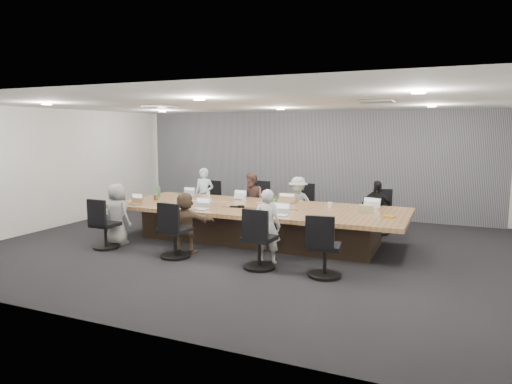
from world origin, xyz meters
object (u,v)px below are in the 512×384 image
at_px(laptop_4, 134,204).
at_px(bottle_green_left, 159,192).
at_px(laptop_0, 193,195).
at_px(laptop_1, 243,198).
at_px(chair_6, 259,243).
at_px(person_3, 376,209).
at_px(chair_4, 105,229).
at_px(person_4, 117,214).
at_px(laptop_5, 200,209).
at_px(person_2, 298,204).
at_px(stapler, 241,207).
at_px(chair_2, 302,209).
at_px(chair_7, 325,251).
at_px(canvas_bag, 366,209).
at_px(snack_packet, 389,217).
at_px(person_5, 185,222).
at_px(person_1, 253,200).
at_px(chair_3, 378,217).
at_px(chair_0, 211,204).
at_px(person_6, 267,226).
at_px(bottle_clear, 208,197).
at_px(mug_brown, 156,198).
at_px(laptop_3, 372,207).
at_px(bottle_green_right, 276,202).
at_px(person_0, 204,195).
at_px(conference_table, 258,222).
at_px(laptop_6, 278,215).
at_px(chair_1, 258,206).
at_px(chair_5, 175,234).

height_order(laptop_4, bottle_green_left, bottle_green_left).
distance_m(laptop_0, laptop_1, 1.33).
bearing_deg(chair_6, person_3, 70.06).
xyz_separation_m(chair_6, bottle_green_left, (-3.40, 1.98, 0.44)).
xyz_separation_m(chair_4, person_4, (0.00, 0.35, 0.23)).
bearing_deg(person_3, laptop_5, -144.65).
bearing_deg(person_2, stapler, -106.32).
relative_size(chair_2, laptop_4, 2.56).
relative_size(chair_7, canvas_bag, 3.00).
xyz_separation_m(chair_2, snack_packet, (2.23, -1.91, 0.33)).
bearing_deg(canvas_bag, person_5, -154.07).
bearing_deg(person_1, bottle_green_left, -144.56).
xyz_separation_m(chair_3, person_4, (-4.69, -3.05, 0.23)).
bearing_deg(laptop_0, chair_7, 149.29).
bearing_deg(person_4, laptop_0, -94.19).
bearing_deg(chair_0, person_2, 179.05).
bearing_deg(person_6, chair_4, -1.15).
bearing_deg(chair_3, bottle_clear, 12.30).
bearing_deg(mug_brown, chair_0, 78.57).
xyz_separation_m(chair_6, snack_packet, (1.90, 1.49, 0.33)).
distance_m(laptop_3, bottle_green_right, 1.97).
bearing_deg(chair_0, snack_packet, 164.99).
xyz_separation_m(laptop_1, person_3, (2.90, 0.55, -0.13)).
distance_m(chair_0, stapler, 2.73).
bearing_deg(snack_packet, chair_2, 139.38).
distance_m(chair_4, person_0, 3.10).
height_order(person_4, stapler, person_4).
relative_size(chair_2, chair_4, 1.09).
distance_m(chair_3, person_2, 1.81).
xyz_separation_m(conference_table, bottle_clear, (-1.21, 0.08, 0.46)).
bearing_deg(canvas_bag, laptop_3, 89.66).
xyz_separation_m(chair_0, person_0, (0.00, -0.35, 0.29)).
relative_size(person_6, bottle_green_right, 5.63).
bearing_deg(conference_table, laptop_6, -46.68).
bearing_deg(chair_3, laptop_3, 76.76).
bearing_deg(chair_7, chair_1, 119.81).
distance_m(person_3, laptop_4, 5.16).
height_order(chair_0, chair_3, chair_3).
bearing_deg(bottle_green_right, chair_5, -128.67).
distance_m(chair_1, laptop_3, 3.05).
xyz_separation_m(laptop_4, bottle_clear, (1.30, 0.88, 0.11)).
distance_m(chair_6, laptop_6, 0.96).
bearing_deg(person_4, person_0, -91.79).
bearing_deg(canvas_bag, chair_3, 89.86).
xyz_separation_m(chair_2, chair_6, (0.33, -3.40, -0.00)).
height_order(chair_4, bottle_clear, bottle_clear).
xyz_separation_m(laptop_1, laptop_5, (-0.19, -1.60, 0.00)).
height_order(chair_2, chair_5, chair_2).
relative_size(chair_4, person_0, 0.58).
distance_m(laptop_0, stapler, 2.13).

